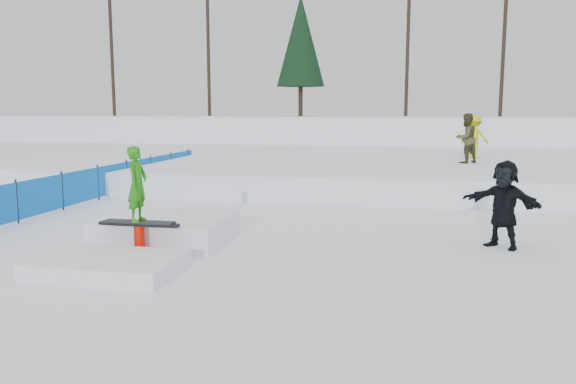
% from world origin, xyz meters
% --- Properties ---
extents(ground, '(120.00, 120.00, 0.00)m').
position_xyz_m(ground, '(0.00, 0.00, 0.00)').
color(ground, white).
extents(snow_berm, '(60.00, 14.00, 2.40)m').
position_xyz_m(snow_berm, '(0.00, 30.00, 1.20)').
color(snow_berm, white).
rests_on(snow_berm, ground).
extents(snow_midrise, '(50.00, 18.00, 0.80)m').
position_xyz_m(snow_midrise, '(0.00, 16.00, 0.40)').
color(snow_midrise, white).
rests_on(snow_midrise, ground).
extents(safety_fence, '(0.05, 16.00, 1.10)m').
position_xyz_m(safety_fence, '(-6.50, 6.60, 0.55)').
color(safety_fence, blue).
rests_on(safety_fence, ground).
extents(treeline, '(40.24, 4.22, 10.50)m').
position_xyz_m(treeline, '(6.18, 28.28, 7.45)').
color(treeline, black).
rests_on(treeline, snow_berm).
extents(walker_olive, '(1.16, 1.12, 1.88)m').
position_xyz_m(walker_olive, '(5.16, 12.86, 1.74)').
color(walker_olive, '#3C391E').
rests_on(walker_olive, snow_midrise).
extents(walker_ygreen, '(1.33, 1.15, 1.79)m').
position_xyz_m(walker_ygreen, '(5.77, 15.27, 1.70)').
color(walker_ygreen, '#C3C415').
rests_on(walker_ygreen, snow_midrise).
extents(spectator_dark, '(1.64, 1.42, 1.79)m').
position_xyz_m(spectator_dark, '(4.84, 2.55, 0.90)').
color(spectator_dark, black).
rests_on(spectator_dark, ground).
extents(jib_rail_feature, '(2.60, 4.40, 2.11)m').
position_xyz_m(jib_rail_feature, '(-2.08, 1.00, 0.30)').
color(jib_rail_feature, white).
rests_on(jib_rail_feature, ground).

